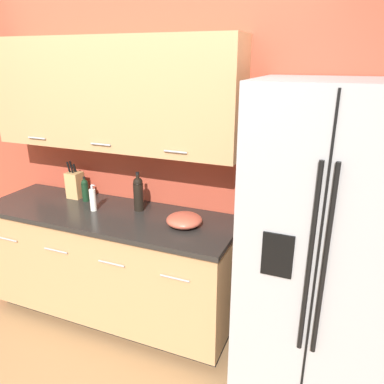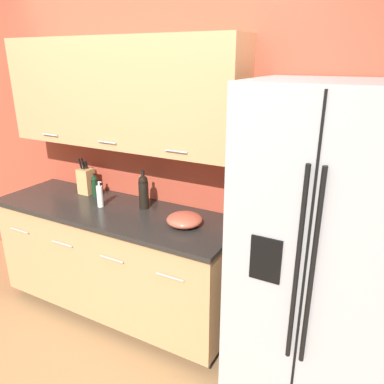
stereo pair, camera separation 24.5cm
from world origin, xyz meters
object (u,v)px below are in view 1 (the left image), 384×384
oil_bottle (85,190)px  mixing_bowl (184,220)px  knife_block (75,185)px  soap_dispenser (93,200)px  refrigerator (321,247)px  wine_bottle (138,193)px

oil_bottle → mixing_bowl: (0.92, -0.14, -0.05)m
knife_block → soap_dispenser: 0.35m
refrigerator → soap_dispenser: refrigerator is taller
knife_block → mixing_bowl: knife_block is taller
knife_block → oil_bottle: bearing=-14.8°
oil_bottle → mixing_bowl: 0.93m
refrigerator → wine_bottle: refrigerator is taller
wine_bottle → mixing_bowl: 0.45m
refrigerator → soap_dispenser: bearing=178.8°
refrigerator → mixing_bowl: refrigerator is taller
refrigerator → mixing_bowl: size_ratio=7.72×
soap_dispenser → knife_block: bearing=149.9°
knife_block → mixing_bowl: 1.06m
wine_bottle → soap_dispenser: bearing=-156.8°
mixing_bowl → refrigerator: bearing=-2.4°
wine_bottle → mixing_bowl: wine_bottle is taller
knife_block → refrigerator: bearing=-6.2°
wine_bottle → mixing_bowl: (0.43, -0.13, -0.09)m
refrigerator → oil_bottle: 1.82m
refrigerator → mixing_bowl: 0.89m
knife_block → wine_bottle: (0.62, -0.04, 0.02)m
wine_bottle → soap_dispenser: (-0.31, -0.13, -0.05)m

